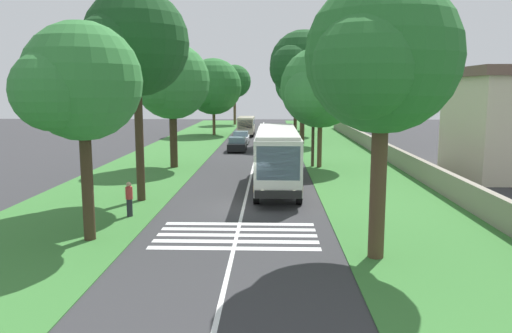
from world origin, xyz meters
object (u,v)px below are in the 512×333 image
at_px(trailing_minibus_0, 246,124).
at_px(roadside_tree_left_4, 171,83).
at_px(roadside_building, 504,122).
at_px(roadside_tree_right_0, 300,88).
at_px(roadside_tree_right_2, 295,86).
at_px(trailing_car_1, 241,138).
at_px(roadside_tree_right_3, 319,89).
at_px(roadside_tree_right_1, 378,61).
at_px(trailing_car_0, 237,145).
at_px(utility_pole, 313,120).
at_px(roadside_tree_left_1, 233,82).
at_px(roadside_tree_left_3, 81,86).
at_px(roadside_tree_right_4, 302,67).
at_px(roadside_tree_left_0, 213,88).
at_px(coach_bus, 277,155).
at_px(roadside_tree_left_2, 133,46).
at_px(pedestrian, 129,199).

relative_size(trailing_minibus_0, roadside_tree_left_4, 0.62).
bearing_deg(trailing_minibus_0, roadside_building, -147.57).
relative_size(roadside_tree_right_0, roadside_tree_right_2, 0.95).
bearing_deg(trailing_car_1, roadside_tree_right_3, -158.02).
bearing_deg(trailing_minibus_0, roadside_tree_left_4, 170.95).
xyz_separation_m(roadside_tree_right_1, roadside_building, (18.02, -12.71, -3.20)).
xyz_separation_m(roadside_tree_right_0, roadside_building, (-31.78, -12.60, -2.43)).
xyz_separation_m(roadside_tree_right_0, roadside_tree_right_3, (-28.21, 0.16, -0.15)).
xyz_separation_m(trailing_car_0, utility_pole, (-10.25, -6.72, 3.06)).
height_order(trailing_car_0, roadside_tree_right_1, roadside_tree_right_1).
xyz_separation_m(trailing_car_0, roadside_tree_left_1, (38.82, 3.26, 6.75)).
bearing_deg(trailing_car_0, roadside_tree_left_3, 172.27).
relative_size(trailing_car_1, roadside_tree_right_3, 0.46).
bearing_deg(roadside_tree_right_3, roadside_tree_right_0, -0.33).
bearing_deg(roadside_tree_left_4, roadside_tree_right_0, -22.24).
relative_size(roadside_tree_left_4, roadside_tree_right_0, 1.03).
bearing_deg(roadside_tree_right_4, roadside_tree_right_3, -178.98).
bearing_deg(roadside_tree_right_4, trailing_car_0, 136.43).
bearing_deg(roadside_tree_right_1, trailing_minibus_0, 8.20).
bearing_deg(roadside_tree_left_0, roadside_tree_left_1, -3.53).
bearing_deg(roadside_tree_right_3, trailing_car_0, 33.69).
distance_m(coach_bus, trailing_car_0, 20.10).
distance_m(coach_bus, roadside_tree_left_4, 12.83).
bearing_deg(roadside_tree_left_0, coach_bus, -167.63).
bearing_deg(roadside_tree_right_2, roadside_tree_right_0, -178.38).
height_order(coach_bus, roadside_tree_left_2, roadside_tree_left_2).
bearing_deg(roadside_tree_right_2, roadside_tree_right_3, -179.81).
bearing_deg(roadside_tree_right_1, roadside_tree_left_4, 28.37).
bearing_deg(roadside_tree_right_4, trailing_minibus_0, 34.25).
distance_m(coach_bus, roadside_tree_right_1, 13.86).
bearing_deg(roadside_tree_right_4, roadside_tree_left_1, 17.53).
distance_m(trailing_car_0, trailing_minibus_0, 17.00).
bearing_deg(trailing_car_1, roadside_tree_left_1, 5.75).
bearing_deg(roadside_tree_right_3, roadside_tree_left_1, 11.81).
relative_size(trailing_minibus_0, roadside_tree_left_2, 0.53).
bearing_deg(utility_pole, roadside_tree_right_0, -1.06).
bearing_deg(roadside_tree_right_3, pedestrian, 146.76).
bearing_deg(pedestrian, roadside_tree_left_2, 8.18).
height_order(roadside_tree_left_3, roadside_tree_right_1, roadside_tree_right_1).
bearing_deg(roadside_tree_left_3, roadside_tree_left_0, 0.49).
bearing_deg(roadside_tree_right_4, roadside_tree_right_0, -2.61).
distance_m(roadside_tree_left_1, roadside_building, 57.92).
distance_m(roadside_tree_right_1, utility_pole, 22.21).
height_order(roadside_tree_right_1, utility_pole, roadside_tree_right_1).
bearing_deg(roadside_tree_left_3, roadside_tree_right_4, -16.20).
bearing_deg(roadside_building, trailing_minibus_0, 32.43).
distance_m(roadside_tree_left_0, utility_pole, 30.69).
bearing_deg(roadside_tree_right_2, pedestrian, 169.23).
height_order(coach_bus, roadside_tree_right_0, roadside_tree_right_0).
distance_m(trailing_car_0, roadside_tree_right_3, 13.89).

